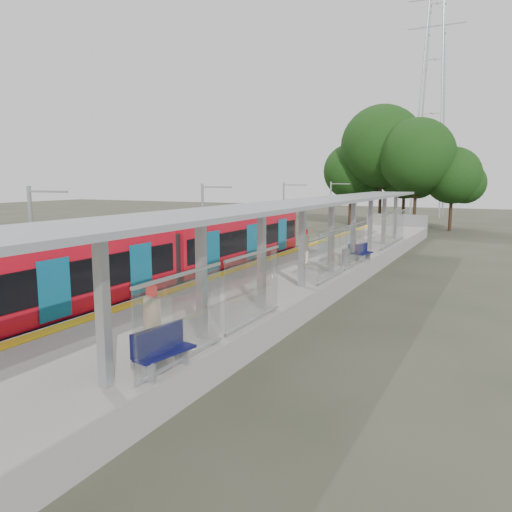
{
  "coord_description": "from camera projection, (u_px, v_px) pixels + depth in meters",
  "views": [
    {
      "loc": [
        9.84,
        -6.05,
        5.64
      ],
      "look_at": [
        0.09,
        13.35,
        2.3
      ],
      "focal_mm": 35.0,
      "sensor_mm": 36.0,
      "label": 1
    }
  ],
  "objects": [
    {
      "name": "trackbed",
      "position": [
        238.0,
        271.0,
        30.21
      ],
      "size": [
        3.0,
        70.0,
        0.24
      ],
      "primitive_type": "cube",
      "color": "#59544C",
      "rests_on": "ground"
    },
    {
      "name": "platform",
      "position": [
        307.0,
        271.0,
        28.15
      ],
      "size": [
        6.0,
        50.0,
        1.0
      ],
      "primitive_type": "cube",
      "color": "gray",
      "rests_on": "ground"
    },
    {
      "name": "tactile_strip",
      "position": [
        267.0,
        259.0,
        29.21
      ],
      "size": [
        0.6,
        50.0,
        0.02
      ],
      "primitive_type": "cube",
      "color": "yellow",
      "rests_on": "platform"
    },
    {
      "name": "end_fence",
      "position": [
        396.0,
        220.0,
        50.02
      ],
      "size": [
        6.0,
        0.1,
        1.2
      ],
      "primitive_type": "cube",
      "color": "#9EA0A5",
      "rests_on": "platform"
    },
    {
      "name": "train",
      "position": [
        156.0,
        258.0,
        23.02
      ],
      "size": [
        2.74,
        27.6,
        3.62
      ],
      "color": "black",
      "rests_on": "ground"
    },
    {
      "name": "canopy",
      "position": [
        312.0,
        210.0,
        23.51
      ],
      "size": [
        3.27,
        38.0,
        3.66
      ],
      "color": "#9EA0A5",
      "rests_on": "platform"
    },
    {
      "name": "pylon",
      "position": [
        433.0,
        87.0,
        72.58
      ],
      "size": [
        8.0,
        4.0,
        38.0
      ],
      "primitive_type": null,
      "color": "#9EA0A5",
      "rests_on": "ground"
    },
    {
      "name": "tree_cluster",
      "position": [
        396.0,
        158.0,
        57.35
      ],
      "size": [
        18.35,
        12.2,
        14.24
      ],
      "color": "#382316",
      "rests_on": "ground"
    },
    {
      "name": "catenary_masts",
      "position": [
        204.0,
        226.0,
        29.66
      ],
      "size": [
        2.08,
        48.16,
        5.4
      ],
      "color": "#9EA0A5",
      "rests_on": "ground"
    },
    {
      "name": "bench_near",
      "position": [
        162.0,
        348.0,
        12.07
      ],
      "size": [
        0.78,
        1.71,
        1.13
      ],
      "rotation": [
        0.0,
        0.0,
        -0.18
      ],
      "color": "#0F114B",
      "rests_on": "platform"
    },
    {
      "name": "bench_mid",
      "position": [
        354.0,
        251.0,
        29.19
      ],
      "size": [
        0.44,
        1.42,
        0.97
      ],
      "rotation": [
        0.0,
        0.0,
        -0.01
      ],
      "color": "#0F114B",
      "rests_on": "platform"
    },
    {
      "name": "bench_far",
      "position": [
        363.0,
        252.0,
        28.71
      ],
      "size": [
        0.7,
        1.5,
        0.99
      ],
      "rotation": [
        0.0,
        0.0,
        -0.18
      ],
      "color": "#0F114B",
      "rests_on": "platform"
    },
    {
      "name": "info_pillar_near",
      "position": [
        153.0,
        328.0,
        12.81
      ],
      "size": [
        0.45,
        0.45,
        1.99
      ],
      "rotation": [
        0.0,
        0.0,
        -0.26
      ],
      "color": "beige",
      "rests_on": "platform"
    },
    {
      "name": "info_pillar_far",
      "position": [
        304.0,
        251.0,
        26.63
      ],
      "size": [
        0.46,
        0.46,
        2.03
      ],
      "rotation": [
        0.0,
        0.0,
        -0.34
      ],
      "color": "beige",
      "rests_on": "platform"
    },
    {
      "name": "litter_bin",
      "position": [
        346.0,
        257.0,
        26.94
      ],
      "size": [
        0.59,
        0.59,
        0.93
      ],
      "primitive_type": "cylinder",
      "rotation": [
        0.0,
        0.0,
        -0.38
      ],
      "color": "#9EA0A5",
      "rests_on": "platform"
    }
  ]
}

